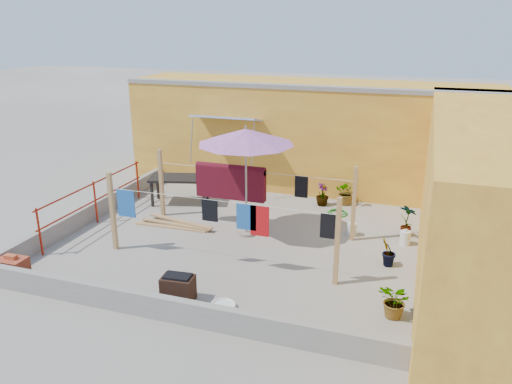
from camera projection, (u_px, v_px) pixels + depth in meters
ground at (241, 239)px, 11.82m from camera, size 80.00×80.00×0.00m
wall_back at (308, 134)px, 15.36m from camera, size 11.00×3.27×3.21m
wall_right at (489, 199)px, 9.73m from camera, size 2.40×9.00×3.20m
parapet_front at (168, 309)px, 8.54m from camera, size 8.30×0.16×0.44m
parapet_left at (94, 211)px, 12.99m from camera, size 0.16×7.30×0.44m
red_railing at (95, 196)px, 12.58m from camera, size 0.05×4.20×1.10m
clothesline_rig at (232, 188)px, 12.07m from camera, size 5.09×2.35×1.80m
patio_umbrella at (246, 137)px, 11.31m from camera, size 2.64×2.64×2.68m
outdoor_table at (180, 179)px, 13.97m from camera, size 1.81×1.24×0.77m
brick_stack at (13, 267)px, 10.01m from camera, size 0.56×0.42×0.48m
lumber_pile at (176, 224)px, 12.54m from camera, size 2.07×0.59×0.12m
brazier at (178, 288)px, 9.14m from camera, size 0.61×0.44×0.52m
white_basin at (223, 306)px, 8.95m from camera, size 0.48×0.48×0.08m
water_jug_a at (352, 229)px, 11.98m from camera, size 0.23×0.23×0.36m
water_jug_b at (405, 238)px, 11.49m from camera, size 0.24×0.24×0.38m
green_hose at (337, 213)px, 13.35m from camera, size 0.54×0.54×0.08m
plant_back_a at (347, 192)px, 13.97m from camera, size 0.75×0.69×0.72m
plant_back_b at (322, 195)px, 13.91m from camera, size 0.45×0.45×0.63m
plant_right_a at (407, 220)px, 11.88m from camera, size 0.52×0.47×0.81m
plant_right_b at (388, 252)px, 10.41m from camera, size 0.42×0.45×0.64m
plant_right_c at (396, 301)px, 8.58m from camera, size 0.77×0.76×0.64m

